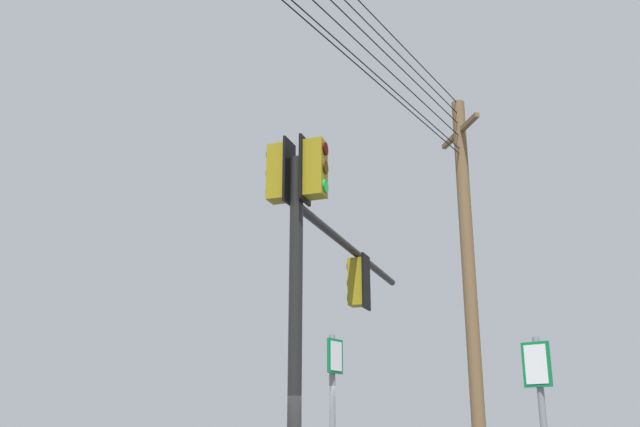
# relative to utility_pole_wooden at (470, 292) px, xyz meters

# --- Properties ---
(signal_mast_assembly) EXTENTS (5.48, 3.60, 6.36)m
(signal_mast_assembly) POSITION_rel_utility_pole_wooden_xyz_m (5.18, -4.85, -0.80)
(signal_mast_assembly) COLOR black
(signal_mast_assembly) RESTS_ON ground
(utility_pole_wooden) EXTENTS (2.14, 0.33, 10.49)m
(utility_pole_wooden) POSITION_rel_utility_pole_wooden_xyz_m (0.00, 0.00, 0.00)
(utility_pole_wooden) COLOR brown
(utility_pole_wooden) RESTS_ON ground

